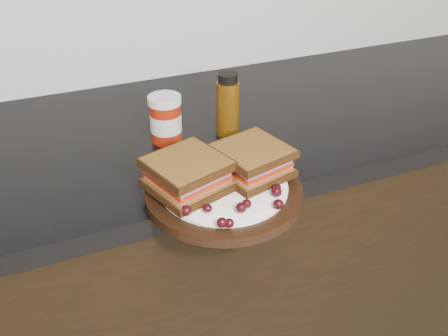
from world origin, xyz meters
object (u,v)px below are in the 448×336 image
at_px(plate, 224,192).
at_px(oil_bottle, 228,105).
at_px(sandwich_left, 188,174).
at_px(condiment_jar, 166,119).

height_order(plate, oil_bottle, oil_bottle).
xyz_separation_m(plate, sandwich_left, (-0.06, 0.02, 0.04)).
relative_size(sandwich_left, oil_bottle, 0.89).
xyz_separation_m(plate, condiment_jar, (-0.03, 0.24, 0.04)).
distance_m(plate, condiment_jar, 0.24).
distance_m(sandwich_left, oil_bottle, 0.26).
bearing_deg(sandwich_left, condiment_jar, 64.85).
bearing_deg(oil_bottle, sandwich_left, -128.70).
height_order(sandwich_left, oil_bottle, oil_bottle).
distance_m(plate, sandwich_left, 0.08).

